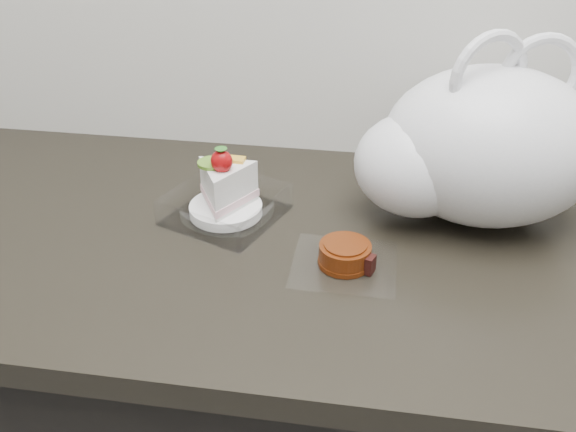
{
  "coord_description": "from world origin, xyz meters",
  "views": [
    {
      "loc": [
        -0.04,
        0.88,
        1.44
      ],
      "look_at": [
        -0.17,
        1.69,
        0.94
      ],
      "focal_mm": 40.0,
      "sensor_mm": 36.0,
      "label": 1
    }
  ],
  "objects": [
    {
      "name": "mooncake_wrap",
      "position": [
        -0.07,
        1.63,
        0.91
      ],
      "size": [
        0.15,
        0.14,
        0.04
      ],
      "rotation": [
        0.0,
        0.0,
        0.17
      ],
      "color": "white",
      "rests_on": "counter"
    },
    {
      "name": "plastic_bag",
      "position": [
        0.1,
        1.79,
        1.02
      ],
      "size": [
        0.43,
        0.37,
        0.3
      ],
      "rotation": [
        0.0,
        0.0,
        0.42
      ],
      "color": "white",
      "rests_on": "counter"
    },
    {
      "name": "cake_tray",
      "position": [
        -0.28,
        1.73,
        0.93
      ],
      "size": [
        0.21,
        0.21,
        0.13
      ],
      "rotation": [
        0.0,
        0.0,
        -0.37
      ],
      "color": "white",
      "rests_on": "counter"
    }
  ]
}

